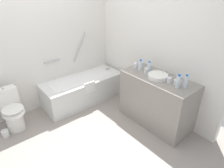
{
  "coord_description": "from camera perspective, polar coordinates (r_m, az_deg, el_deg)",
  "views": [
    {
      "loc": [
        -1.04,
        -2.11,
        2.18
      ],
      "look_at": [
        0.75,
        0.04,
        0.7
      ],
      "focal_mm": 30.86,
      "sensor_mm": 36.0,
      "label": 1
    }
  ],
  "objects": [
    {
      "name": "drinking_glass_2",
      "position": [
        2.98,
        16.6,
        1.11
      ],
      "size": [
        0.07,
        0.07,
        0.08
      ],
      "primitive_type": "cylinder",
      "color": "white",
      "rests_on": "vanity_counter"
    },
    {
      "name": "water_bottle_3",
      "position": [
        3.32,
        8.41,
        5.56
      ],
      "size": [
        0.07,
        0.07,
        0.19
      ],
      "color": "silver",
      "rests_on": "vanity_counter"
    },
    {
      "name": "sink_basin",
      "position": [
        3.09,
        13.41,
        2.28
      ],
      "size": [
        0.32,
        0.32,
        0.06
      ],
      "primitive_type": "cylinder",
      "color": "white",
      "rests_on": "vanity_counter"
    },
    {
      "name": "drinking_glass_3",
      "position": [
        2.97,
        18.47,
        0.56
      ],
      "size": [
        0.06,
        0.06,
        0.08
      ],
      "primitive_type": "cylinder",
      "color": "white",
      "rests_on": "vanity_counter"
    },
    {
      "name": "drinking_glass_0",
      "position": [
        3.4,
        7.01,
        5.5
      ],
      "size": [
        0.07,
        0.07,
        0.1
      ],
      "primitive_type": "cylinder",
      "color": "white",
      "rests_on": "vanity_counter"
    },
    {
      "name": "ground_plane",
      "position": [
        3.21,
        -10.23,
        -15.59
      ],
      "size": [
        4.12,
        4.12,
        0.0
      ],
      "primitive_type": "plane",
      "color": "#9E9389"
    },
    {
      "name": "vanity_counter",
      "position": [
        3.33,
        12.92,
        -4.76
      ],
      "size": [
        0.56,
        1.22,
        0.86
      ],
      "primitive_type": "cube",
      "color": "gray",
      "rests_on": "ground_plane"
    },
    {
      "name": "toilet",
      "position": [
        3.55,
        -27.57,
        -7.1
      ],
      "size": [
        0.38,
        0.53,
        0.71
      ],
      "rotation": [
        0.0,
        0.0,
        -1.5
      ],
      "color": "white",
      "rests_on": "ground_plane"
    },
    {
      "name": "toilet_paper_roll",
      "position": [
        3.6,
        -29.05,
        -12.67
      ],
      "size": [
        0.11,
        0.11,
        0.11
      ],
      "primitive_type": "cylinder",
      "color": "white",
      "rests_on": "ground_plane"
    },
    {
      "name": "wall_right_mirror",
      "position": [
        3.53,
        11.41,
        11.11
      ],
      "size": [
        0.1,
        2.86,
        2.41
      ],
      "primitive_type": "cube",
      "color": "white",
      "rests_on": "ground_plane"
    },
    {
      "name": "water_bottle_2",
      "position": [
        2.9,
        21.02,
        0.68
      ],
      "size": [
        0.06,
        0.06,
        0.2
      ],
      "color": "silver",
      "rests_on": "vanity_counter"
    },
    {
      "name": "water_bottle_1",
      "position": [
        3.26,
        10.89,
        4.95
      ],
      "size": [
        0.06,
        0.06,
        0.19
      ],
      "color": "silver",
      "rests_on": "vanity_counter"
    },
    {
      "name": "bathtub",
      "position": [
        3.98,
        -8.47,
        -1.32
      ],
      "size": [
        1.63,
        0.65,
        1.32
      ],
      "color": "silver",
      "rests_on": "ground_plane"
    },
    {
      "name": "wall_back_tiled",
      "position": [
        3.68,
        -22.17,
        10.3
      ],
      "size": [
        3.52,
        0.1,
        2.41
      ],
      "primitive_type": "cube",
      "color": "white",
      "rests_on": "ground_plane"
    },
    {
      "name": "water_bottle_0",
      "position": [
        2.87,
        19.06,
        0.71
      ],
      "size": [
        0.07,
        0.07,
        0.2
      ],
      "color": "silver",
      "rests_on": "vanity_counter"
    },
    {
      "name": "drinking_glass_1",
      "position": [
        3.21,
        10.08,
        3.9
      ],
      "size": [
        0.06,
        0.06,
        0.09
      ],
      "primitive_type": "cylinder",
      "color": "white",
      "rests_on": "vanity_counter"
    },
    {
      "name": "sink_faucet",
      "position": [
        3.24,
        15.46,
        3.15
      ],
      "size": [
        0.1,
        0.15,
        0.07
      ],
      "color": "#BCBCC1",
      "rests_on": "vanity_counter"
    }
  ]
}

